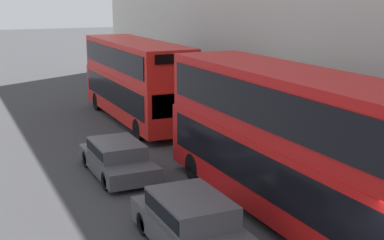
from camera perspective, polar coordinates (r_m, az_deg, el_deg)
bus_leading at (r=15.59m, az=10.32°, el=-1.93°), size 2.59×11.20×4.37m
bus_second_in_queue at (r=27.52m, az=-6.00°, el=4.53°), size 2.59×10.37×4.15m
car_dark_sedan at (r=13.93m, az=0.02°, el=-10.83°), size 1.87×4.40×1.42m
car_hatchback at (r=19.69m, az=-7.96°, el=-3.94°), size 1.85×4.24×1.23m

